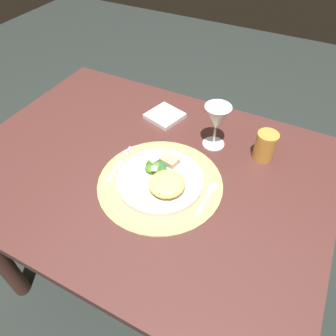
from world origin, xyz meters
The scene contains 12 objects.
ground_plane centered at (0.00, 0.00, 0.00)m, with size 6.00×6.00×0.00m, color #242926.
dining_table centered at (0.00, 0.00, 0.59)m, with size 1.12×0.82×0.72m.
placemat centered at (0.08, -0.04, 0.72)m, with size 0.36×0.36×0.01m, color tan.
dinner_plate centered at (0.08, -0.04, 0.73)m, with size 0.25×0.25×0.02m, color silver.
pasta_serving centered at (0.12, -0.07, 0.76)m, with size 0.10×0.10×0.04m, color #ECD26A.
salad_greens centered at (0.05, -0.02, 0.75)m, with size 0.09×0.07×0.03m.
bread_piece centered at (0.08, 0.02, 0.75)m, with size 0.05×0.04×0.02m, color tan.
fork centered at (-0.06, -0.04, 0.73)m, with size 0.03×0.16×0.00m.
spoon centered at (0.22, -0.02, 0.73)m, with size 0.02×0.14×0.01m.
napkin centered at (-0.06, 0.24, 0.73)m, with size 0.11×0.11×0.02m, color silver.
wine_glass centered at (0.15, 0.19, 0.82)m, with size 0.08×0.08×0.15m.
amber_tumbler centered at (0.31, 0.20, 0.76)m, with size 0.06×0.06×0.09m, color #CF8A38.
Camera 1 is at (0.38, -0.57, 1.40)m, focal length 33.41 mm.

